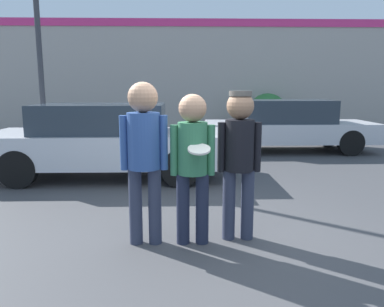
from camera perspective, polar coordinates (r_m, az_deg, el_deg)
The scene contains 8 objects.
ground_plane at distance 4.54m, azimuth 2.39°, elevation -13.14°, with size 56.00×56.00×0.00m, color #3F3F42.
storefront_building at distance 15.61m, azimuth -0.49°, elevation 11.81°, with size 24.00×0.22×4.49m.
person_left at distance 4.19m, azimuth -7.34°, elevation 0.89°, with size 0.53×0.36×1.85m.
person_middle_with_frisbee at distance 4.18m, azimuth 0.10°, elevation -0.47°, with size 0.50×0.52×1.72m.
person_right at distance 4.34m, azimuth 7.22°, elevation 0.30°, with size 0.50×0.33×1.75m.
parked_car_near at distance 7.66m, azimuth -12.94°, elevation 1.99°, with size 4.69×1.86×1.47m.
parked_car_far at distance 10.93m, azimuth 14.40°, elevation 4.17°, with size 4.66×1.79×1.44m.
shrub at distance 15.04m, azimuth 11.40°, elevation 6.00°, with size 1.57×1.57×1.57m.
Camera 1 is at (-0.30, -4.16, 1.78)m, focal length 35.00 mm.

